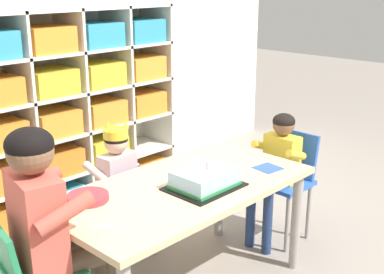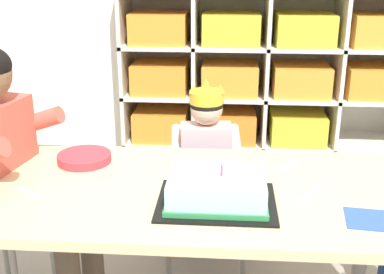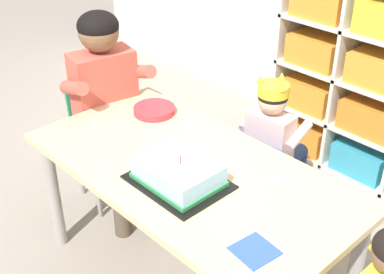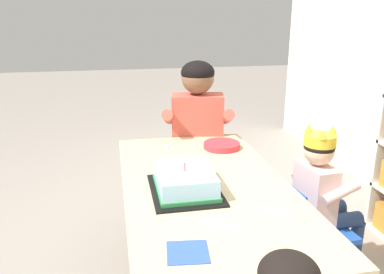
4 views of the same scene
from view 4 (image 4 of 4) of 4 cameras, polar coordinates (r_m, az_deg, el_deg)
activity_table at (r=1.74m, az=2.00°, el=-8.97°), size 1.34×0.69×0.61m
classroom_chair_blue at (r=1.97m, az=15.20°, el=-11.76°), size 0.40×0.34×0.60m
child_with_crown at (r=1.95m, az=18.14°, el=-7.39°), size 0.31×0.31×0.84m
classroom_chair_adult_side at (r=2.51m, az=0.74°, el=-3.31°), size 0.37×0.38×0.66m
adult_helper_seated at (r=2.34m, az=0.82°, el=0.90°), size 0.46×0.44×1.04m
birthday_cake_on_tray at (r=1.63m, az=-1.00°, el=-6.39°), size 0.35×0.28×0.13m
paper_plate_stack at (r=2.14m, az=4.25°, el=-1.20°), size 0.19×0.19×0.03m
paper_napkin_square at (r=1.26m, az=-0.62°, el=-16.04°), size 0.14×0.14×0.00m
fork_near_cake_tray at (r=2.17m, az=-3.25°, el=-1.22°), size 0.11×0.08×0.00m
fork_by_napkin at (r=1.41m, az=4.77°, el=-12.27°), size 0.08×0.12×0.00m
fork_at_table_front_edge at (r=1.51m, az=12.06°, el=-10.31°), size 0.10×0.10×0.00m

